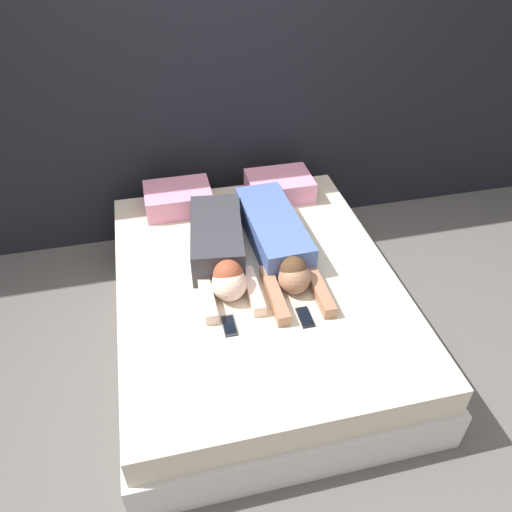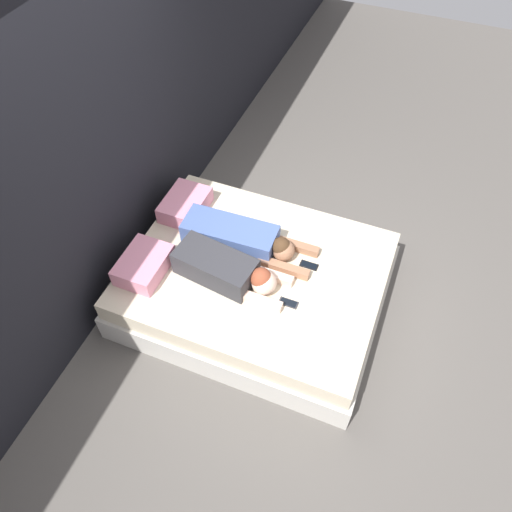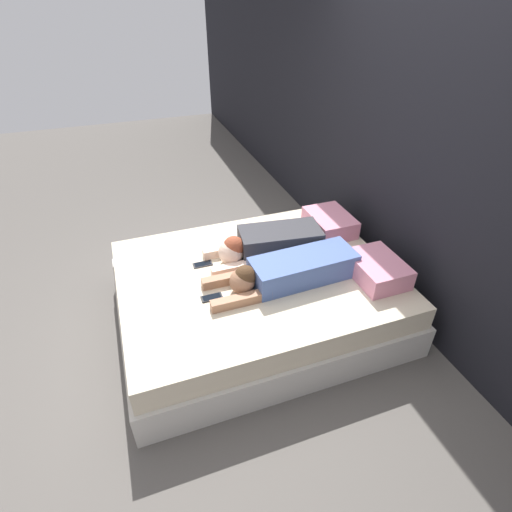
{
  "view_description": "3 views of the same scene",
  "coord_description": "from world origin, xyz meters",
  "px_view_note": "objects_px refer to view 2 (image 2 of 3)",
  "views": [
    {
      "loc": [
        -0.5,
        -2.16,
        2.42
      ],
      "look_at": [
        0.0,
        0.0,
        0.61
      ],
      "focal_mm": 35.0,
      "sensor_mm": 36.0,
      "label": 1
    },
    {
      "loc": [
        -2.32,
        -0.93,
        3.67
      ],
      "look_at": [
        0.0,
        0.0,
        0.61
      ],
      "focal_mm": 35.0,
      "sensor_mm": 36.0,
      "label": 2
    },
    {
      "loc": [
        2.3,
        -0.82,
        2.31
      ],
      "look_at": [
        0.0,
        0.0,
        0.61
      ],
      "focal_mm": 28.0,
      "sensor_mm": 36.0,
      "label": 3
    }
  ],
  "objects_px": {
    "person_left": "(228,271)",
    "cell_phone_right": "(309,265)",
    "pillow_head_right": "(185,205)",
    "cell_phone_left": "(288,303)",
    "person_right": "(243,238)",
    "bed": "(256,284)",
    "pillow_head_left": "(144,265)"
  },
  "relations": [
    {
      "from": "pillow_head_left",
      "to": "person_right",
      "type": "xyz_separation_m",
      "value": [
        0.55,
        -0.63,
        0.01
      ]
    },
    {
      "from": "bed",
      "to": "cell_phone_left",
      "type": "distance_m",
      "value": 0.49
    },
    {
      "from": "pillow_head_right",
      "to": "person_left",
      "type": "height_order",
      "value": "person_left"
    },
    {
      "from": "pillow_head_right",
      "to": "person_left",
      "type": "xyz_separation_m",
      "value": [
        -0.55,
        -0.66,
        0.03
      ]
    },
    {
      "from": "cell_phone_left",
      "to": "cell_phone_right",
      "type": "relative_size",
      "value": 1.0
    },
    {
      "from": "bed",
      "to": "pillow_head_left",
      "type": "height_order",
      "value": "pillow_head_left"
    },
    {
      "from": "bed",
      "to": "person_left",
      "type": "relative_size",
      "value": 2.22
    },
    {
      "from": "pillow_head_left",
      "to": "pillow_head_right",
      "type": "relative_size",
      "value": 1.0
    },
    {
      "from": "pillow_head_left",
      "to": "pillow_head_right",
      "type": "bearing_deg",
      "value": 0.0
    },
    {
      "from": "cell_phone_left",
      "to": "cell_phone_right",
      "type": "bearing_deg",
      "value": -4.59
    },
    {
      "from": "pillow_head_left",
      "to": "pillow_head_right",
      "type": "xyz_separation_m",
      "value": [
        0.73,
        0.0,
        0.0
      ]
    },
    {
      "from": "pillow_head_right",
      "to": "person_right",
      "type": "height_order",
      "value": "person_right"
    },
    {
      "from": "bed",
      "to": "pillow_head_left",
      "type": "distance_m",
      "value": 0.95
    },
    {
      "from": "person_right",
      "to": "cell_phone_left",
      "type": "xyz_separation_m",
      "value": [
        -0.41,
        -0.55,
        -0.09
      ]
    },
    {
      "from": "person_left",
      "to": "bed",
      "type": "bearing_deg",
      "value": -40.82
    },
    {
      "from": "pillow_head_left",
      "to": "cell_phone_right",
      "type": "relative_size",
      "value": 3.02
    },
    {
      "from": "cell_phone_left",
      "to": "cell_phone_right",
      "type": "xyz_separation_m",
      "value": [
        0.41,
        -0.03,
        0.0
      ]
    },
    {
      "from": "bed",
      "to": "cell_phone_left",
      "type": "relative_size",
      "value": 14.03
    },
    {
      "from": "bed",
      "to": "pillow_head_right",
      "type": "height_order",
      "value": "pillow_head_right"
    },
    {
      "from": "pillow_head_right",
      "to": "person_left",
      "type": "distance_m",
      "value": 0.86
    },
    {
      "from": "person_right",
      "to": "bed",
      "type": "bearing_deg",
      "value": -133.82
    },
    {
      "from": "bed",
      "to": "pillow_head_left",
      "type": "bearing_deg",
      "value": 113.87
    },
    {
      "from": "person_left",
      "to": "cell_phone_right",
      "type": "xyz_separation_m",
      "value": [
        0.36,
        -0.56,
        -0.1
      ]
    },
    {
      "from": "bed",
      "to": "person_right",
      "type": "bearing_deg",
      "value": 46.18
    },
    {
      "from": "pillow_head_right",
      "to": "cell_phone_left",
      "type": "bearing_deg",
      "value": -116.65
    },
    {
      "from": "cell_phone_right",
      "to": "pillow_head_right",
      "type": "bearing_deg",
      "value": 81.39
    },
    {
      "from": "pillow_head_right",
      "to": "cell_phone_left",
      "type": "xyz_separation_m",
      "value": [
        -0.6,
        -1.19,
        -0.07
      ]
    },
    {
      "from": "pillow_head_left",
      "to": "cell_phone_right",
      "type": "distance_m",
      "value": 1.34
    },
    {
      "from": "person_left",
      "to": "cell_phone_right",
      "type": "bearing_deg",
      "value": -56.71
    },
    {
      "from": "pillow_head_left",
      "to": "cell_phone_right",
      "type": "xyz_separation_m",
      "value": [
        0.54,
        -1.22,
        -0.07
      ]
    },
    {
      "from": "cell_phone_left",
      "to": "cell_phone_right",
      "type": "distance_m",
      "value": 0.41
    },
    {
      "from": "pillow_head_left",
      "to": "person_left",
      "type": "relative_size",
      "value": 0.48
    }
  ]
}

